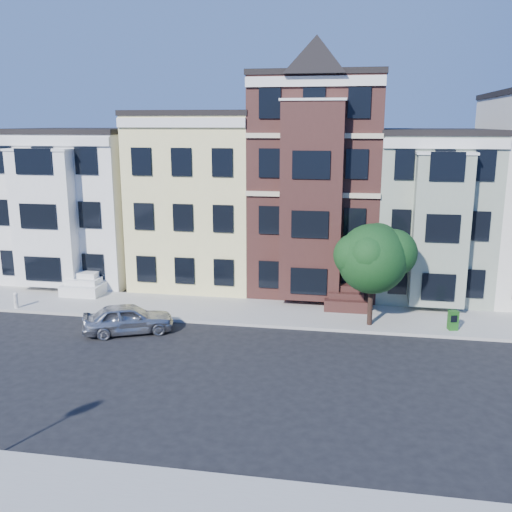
% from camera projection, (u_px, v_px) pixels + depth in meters
% --- Properties ---
extents(ground, '(120.00, 120.00, 0.00)m').
position_uv_depth(ground, '(288.00, 386.00, 21.41)').
color(ground, black).
extents(far_sidewalk, '(60.00, 4.00, 0.15)m').
position_uv_depth(far_sidewalk, '(306.00, 315.00, 29.06)').
color(far_sidewalk, '#9E9B93').
rests_on(far_sidewalk, ground).
extents(house_white, '(8.00, 9.00, 9.00)m').
position_uv_depth(house_white, '(85.00, 204.00, 36.79)').
color(house_white, white).
rests_on(house_white, ground).
extents(house_yellow, '(7.00, 9.00, 10.00)m').
position_uv_depth(house_yellow, '(204.00, 199.00, 35.34)').
color(house_yellow, '#F6EA98').
rests_on(house_yellow, ground).
extents(house_brown, '(7.00, 9.00, 12.00)m').
position_uv_depth(house_brown, '(318.00, 185.00, 33.95)').
color(house_brown, '#3A1D19').
rests_on(house_brown, ground).
extents(house_green, '(6.00, 9.00, 9.00)m').
position_uv_depth(house_green, '(429.00, 213.00, 33.21)').
color(house_green, gray).
rests_on(house_green, ground).
extents(street_tree, '(6.92, 6.92, 6.08)m').
position_uv_depth(street_tree, '(372.00, 263.00, 26.79)').
color(street_tree, '#1B481C').
rests_on(street_tree, far_sidewalk).
extents(parked_car, '(4.47, 3.19, 1.41)m').
position_uv_depth(parked_car, '(128.00, 319.00, 26.65)').
color(parked_car, '#A2A4AB').
rests_on(parked_car, ground).
extents(newspaper_box, '(0.49, 0.46, 0.93)m').
position_uv_depth(newspaper_box, '(453.00, 320.00, 26.70)').
color(newspaper_box, '#21621C').
rests_on(newspaper_box, far_sidewalk).
extents(fire_hydrant, '(0.25, 0.25, 0.68)m').
position_uv_depth(fire_hydrant, '(16.00, 302.00, 29.85)').
color(fire_hydrant, silver).
rests_on(fire_hydrant, far_sidewalk).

